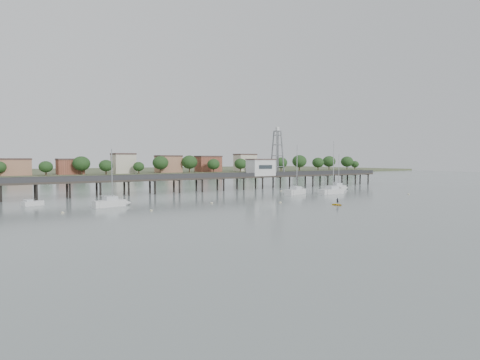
# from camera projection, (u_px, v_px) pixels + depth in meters

# --- Properties ---
(ground_plane) EXTENTS (500.00, 500.00, 0.00)m
(ground_plane) POSITION_uv_depth(u_px,v_px,m) (355.00, 219.00, 61.77)
(ground_plane) COLOR slate
(ground_plane) RESTS_ON ground
(pier) EXTENTS (150.00, 5.00, 5.50)m
(pier) POSITION_uv_depth(u_px,v_px,m) (188.00, 178.00, 112.05)
(pier) COLOR #2D2823
(pier) RESTS_ON ground
(pier_building) EXTENTS (8.40, 5.40, 5.30)m
(pier_building) POSITION_uv_depth(u_px,v_px,m) (261.00, 167.00, 125.35)
(pier_building) COLOR silver
(pier_building) RESTS_ON ground
(lattice_tower) EXTENTS (3.20, 3.20, 15.50)m
(lattice_tower) POSITION_uv_depth(u_px,v_px,m) (277.00, 153.00, 128.62)
(lattice_tower) COLOR slate
(lattice_tower) RESTS_ON ground
(sailboat_c) EXTENTS (8.71, 4.99, 13.81)m
(sailboat_c) POSITION_uv_depth(u_px,v_px,m) (299.00, 191.00, 106.39)
(sailboat_c) COLOR silver
(sailboat_c) RESTS_ON ground
(sailboat_b) EXTENTS (7.31, 3.42, 11.75)m
(sailboat_b) POSITION_uv_depth(u_px,v_px,m) (116.00, 203.00, 78.32)
(sailboat_b) COLOR silver
(sailboat_b) RESTS_ON ground
(sailboat_d) EXTENTS (9.24, 3.49, 14.84)m
(sailboat_d) POSITION_uv_depth(u_px,v_px,m) (336.00, 191.00, 107.81)
(sailboat_d) COLOR silver
(sailboat_d) RESTS_ON ground
(sailboat_e) EXTENTS (6.80, 2.46, 11.17)m
(sailboat_e) POSITION_uv_depth(u_px,v_px,m) (340.00, 187.00, 120.86)
(sailboat_e) COLOR silver
(sailboat_e) RESTS_ON ground
(white_tender) EXTENTS (4.10, 2.90, 1.47)m
(white_tender) POSITION_uv_depth(u_px,v_px,m) (32.00, 203.00, 79.24)
(white_tender) COLOR silver
(white_tender) RESTS_ON ground
(yellow_dinghy) EXTENTS (1.71, 0.54, 2.38)m
(yellow_dinghy) POSITION_uv_depth(u_px,v_px,m) (337.00, 205.00, 80.16)
(yellow_dinghy) COLOR yellow
(yellow_dinghy) RESTS_ON ground
(dinghy_occupant) EXTENTS (0.93, 1.33, 0.30)m
(dinghy_occupant) POSITION_uv_depth(u_px,v_px,m) (337.00, 205.00, 80.16)
(dinghy_occupant) COLOR black
(dinghy_occupant) RESTS_ON ground
(mooring_buoys) EXTENTS (82.70, 26.50, 0.39)m
(mooring_buoys) POSITION_uv_depth(u_px,v_px,m) (249.00, 201.00, 87.73)
(mooring_buoys) COLOR beige
(mooring_buoys) RESTS_ON ground
(far_shore) EXTENTS (500.00, 170.00, 10.40)m
(far_shore) POSITION_uv_depth(u_px,v_px,m) (72.00, 172.00, 263.47)
(far_shore) COLOR #475133
(far_shore) RESTS_ON ground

